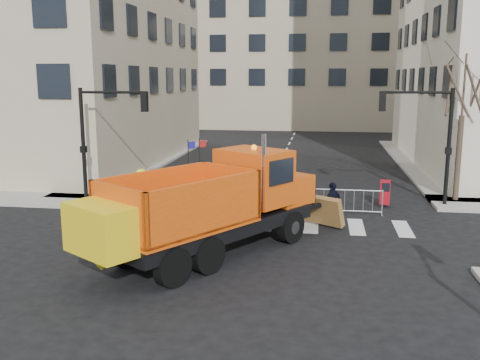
# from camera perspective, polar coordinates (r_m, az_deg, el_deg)

# --- Properties ---
(ground) EXTENTS (120.00, 120.00, 0.00)m
(ground) POSITION_cam_1_polar(r_m,az_deg,el_deg) (16.85, -1.52, -9.52)
(ground) COLOR black
(ground) RESTS_ON ground
(sidewalk_back) EXTENTS (64.00, 5.00, 0.15)m
(sidewalk_back) POSITION_cam_1_polar(r_m,az_deg,el_deg) (24.88, 1.95, -2.55)
(sidewalk_back) COLOR gray
(sidewalk_back) RESTS_ON ground
(building_far) EXTENTS (30.00, 18.00, 24.00)m
(building_far) POSITION_cam_1_polar(r_m,az_deg,el_deg) (67.85, 6.56, 16.11)
(building_far) COLOR tan
(building_far) RESTS_ON ground
(traffic_light_left) EXTENTS (0.18, 0.18, 5.40)m
(traffic_light_left) POSITION_cam_1_polar(r_m,az_deg,el_deg) (25.64, -16.36, 3.38)
(traffic_light_left) COLOR black
(traffic_light_left) RESTS_ON ground
(traffic_light_right) EXTENTS (0.18, 0.18, 5.40)m
(traffic_light_right) POSITION_cam_1_polar(r_m,az_deg,el_deg) (25.85, 21.36, 3.13)
(traffic_light_right) COLOR black
(traffic_light_right) RESTS_ON ground
(crowd_barriers) EXTENTS (12.60, 0.60, 1.10)m
(crowd_barriers) POSITION_cam_1_polar(r_m,az_deg,el_deg) (24.00, -0.07, -1.88)
(crowd_barriers) COLOR #9EA0A5
(crowd_barriers) RESTS_ON ground
(street_tree) EXTENTS (3.00, 3.00, 7.50)m
(street_tree) POSITION_cam_1_polar(r_m,az_deg,el_deg) (26.87, 22.52, 5.58)
(street_tree) COLOR #382B21
(street_tree) RESTS_ON ground
(plow_truck) EXTENTS (8.09, 10.22, 4.05)m
(plow_truck) POSITION_cam_1_polar(r_m,az_deg,el_deg) (17.56, -3.38, -2.53)
(plow_truck) COLOR black
(plow_truck) RESTS_ON ground
(cop_a) EXTENTS (0.78, 0.54, 2.04)m
(cop_a) POSITION_cam_1_polar(r_m,az_deg,el_deg) (22.59, 3.55, -1.50)
(cop_a) COLOR black
(cop_a) RESTS_ON ground
(cop_b) EXTENTS (1.19, 1.11, 1.95)m
(cop_b) POSITION_cam_1_polar(r_m,az_deg,el_deg) (22.96, 3.80, -1.41)
(cop_b) COLOR black
(cop_b) RESTS_ON ground
(cop_c) EXTENTS (0.96, 1.06, 1.73)m
(cop_c) POSITION_cam_1_polar(r_m,az_deg,el_deg) (21.93, 9.86, -2.44)
(cop_c) COLOR black
(cop_c) RESTS_ON ground
(worker) EXTENTS (1.27, 1.01, 1.72)m
(worker) POSITION_cam_1_polar(r_m,az_deg,el_deg) (24.16, -10.46, -0.86)
(worker) COLOR yellow
(worker) RESTS_ON sidewalk_back
(newspaper_box) EXTENTS (0.50, 0.46, 1.10)m
(newspaper_box) POSITION_cam_1_polar(r_m,az_deg,el_deg) (25.29, 15.22, -1.26)
(newspaper_box) COLOR #A30C19
(newspaper_box) RESTS_ON sidewalk_back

